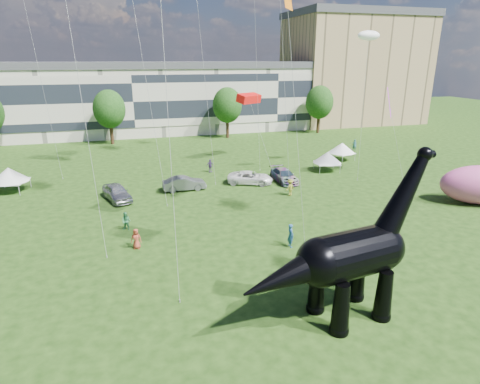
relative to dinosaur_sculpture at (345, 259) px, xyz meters
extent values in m
plane|color=#16330C|center=(-0.60, 0.24, -3.60)|extent=(220.00, 220.00, 0.00)
cube|color=beige|center=(-8.60, 62.24, 2.40)|extent=(78.00, 11.00, 12.00)
cube|color=tan|center=(39.40, 65.24, 7.40)|extent=(28.00, 18.00, 22.00)
cylinder|color=#382314|center=(-12.60, 53.24, -2.00)|extent=(0.56, 0.56, 3.20)
ellipsoid|color=#14380F|center=(-12.60, 53.24, 2.72)|extent=(5.20, 5.20, 6.24)
cylinder|color=#382314|center=(7.40, 53.24, -2.00)|extent=(0.56, 0.56, 3.20)
ellipsoid|color=#14380F|center=(7.40, 53.24, 2.72)|extent=(5.20, 5.20, 6.24)
cylinder|color=#382314|center=(25.40, 53.24, -2.00)|extent=(0.56, 0.56, 3.20)
ellipsoid|color=#14380F|center=(25.40, 53.24, 2.72)|extent=(5.20, 5.20, 6.24)
cone|color=black|center=(-0.76, -1.19, -2.15)|extent=(1.14, 1.14, 2.90)
sphere|color=black|center=(-0.76, -1.19, -3.43)|extent=(1.06, 1.06, 1.06)
cone|color=black|center=(-1.09, 0.91, -2.15)|extent=(1.14, 1.14, 2.90)
sphere|color=black|center=(-1.09, 0.91, -3.43)|extent=(1.06, 1.06, 1.06)
cone|color=black|center=(2.10, -0.75, -2.15)|extent=(1.14, 1.14, 2.90)
sphere|color=black|center=(2.10, -0.75, -3.43)|extent=(1.06, 1.06, 1.06)
cone|color=black|center=(1.78, 1.35, -2.15)|extent=(1.14, 1.14, 2.90)
sphere|color=black|center=(1.78, 1.35, -3.43)|extent=(1.06, 1.06, 1.06)
cylinder|color=black|center=(0.41, 0.06, 0.16)|extent=(4.41, 3.20, 2.61)
sphere|color=black|center=(-1.59, -0.25, 0.16)|extent=(2.61, 2.61, 2.61)
sphere|color=black|center=(2.42, 0.38, 0.16)|extent=(2.51, 2.51, 2.51)
cone|color=black|center=(3.58, 0.56, 2.96)|extent=(3.82, 1.99, 5.11)
sphere|color=black|center=(4.75, 0.74, 5.18)|extent=(0.81, 0.81, 0.81)
cylinder|color=black|center=(5.03, 0.78, 5.13)|extent=(0.73, 0.52, 0.42)
cone|color=black|center=(-3.56, -0.55, -0.16)|extent=(5.36, 2.79, 2.84)
imported|color=#A2A2A7|center=(-11.87, 23.59, -2.78)|extent=(3.35, 5.21, 1.65)
imported|color=slate|center=(-4.83, 24.95, -2.84)|extent=(4.66, 1.68, 1.53)
imported|color=white|center=(2.77, 25.20, -2.89)|extent=(5.66, 4.21, 1.43)
imported|color=#595960|center=(6.79, 24.88, -2.87)|extent=(2.16, 5.07, 1.46)
cube|color=white|center=(13.86, 27.79, -2.58)|extent=(3.25, 3.25, 0.11)
cone|color=white|center=(13.86, 27.79, -1.84)|extent=(4.11, 4.11, 1.39)
cylinder|color=#999999|center=(12.34, 26.74, -3.09)|extent=(0.06, 0.06, 1.02)
cylinder|color=#999999|center=(14.90, 26.27, -3.09)|extent=(0.06, 0.06, 1.02)
cylinder|color=#999999|center=(12.81, 29.30, -3.09)|extent=(0.06, 0.06, 1.02)
cylinder|color=#999999|center=(15.37, 28.83, -3.09)|extent=(0.06, 0.06, 1.02)
cube|color=white|center=(18.49, 32.28, -2.56)|extent=(3.63, 3.63, 0.11)
cone|color=white|center=(18.49, 32.28, -1.81)|extent=(4.59, 4.59, 1.42)
cylinder|color=#999999|center=(17.70, 30.59, -3.08)|extent=(0.06, 0.06, 1.04)
cylinder|color=#999999|center=(20.19, 31.49, -3.08)|extent=(0.06, 0.06, 1.04)
cylinder|color=#999999|center=(16.80, 33.08, -3.08)|extent=(0.06, 0.06, 1.04)
cylinder|color=#999999|center=(19.29, 33.98, -3.08)|extent=(0.06, 0.06, 1.04)
cube|color=silver|center=(-22.79, 29.66, -2.49)|extent=(3.60, 3.60, 0.12)
cone|color=silver|center=(-22.79, 29.66, -1.68)|extent=(4.56, 4.56, 1.52)
cylinder|color=#999999|center=(-21.69, 27.98, -3.04)|extent=(0.06, 0.06, 1.12)
cylinder|color=#999999|center=(-23.89, 31.34, -3.04)|extent=(0.06, 0.06, 1.12)
cylinder|color=#999999|center=(-21.11, 30.76, -3.04)|extent=(0.06, 0.06, 1.12)
imported|color=#306879|center=(23.70, 37.37, -2.74)|extent=(0.75, 0.68, 1.73)
imported|color=#378A50|center=(-11.12, 15.59, -2.81)|extent=(0.96, 0.88, 1.59)
imported|color=#4C2F6B|center=(-0.60, 31.31, -2.76)|extent=(1.06, 0.68, 1.68)
imported|color=#255388|center=(0.78, 8.89, -2.67)|extent=(0.48, 0.70, 1.86)
imported|color=olive|center=(5.47, 20.03, -2.70)|extent=(1.34, 1.10, 1.80)
imported|color=#AA422A|center=(-10.47, 11.86, -2.81)|extent=(0.88, 0.68, 1.59)
cube|color=red|center=(5.97, 36.06, 4.96)|extent=(3.79, 3.18, 1.37)
ellipsoid|color=white|center=(16.83, 25.72, 12.51)|extent=(2.31, 3.01, 1.07)
plane|color=purple|center=(19.19, 23.89, 5.22)|extent=(2.71, 3.25, 3.42)
camera|label=1|loc=(-10.67, -16.64, 10.04)|focal=30.00mm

